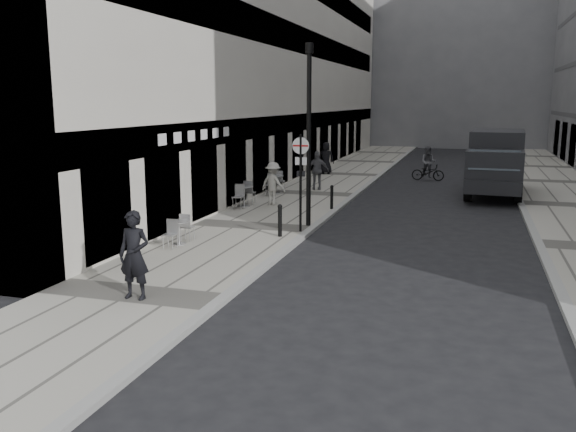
% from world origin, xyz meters
% --- Properties ---
extents(ground, '(120.00, 120.00, 0.00)m').
position_xyz_m(ground, '(0.00, 0.00, 0.00)').
color(ground, black).
rests_on(ground, ground).
extents(sidewalk, '(4.00, 60.00, 0.12)m').
position_xyz_m(sidewalk, '(-2.00, 18.00, 0.06)').
color(sidewalk, '#9E998E').
rests_on(sidewalk, ground).
extents(far_sidewalk, '(4.00, 60.00, 0.12)m').
position_xyz_m(far_sidewalk, '(9.00, 18.00, 0.06)').
color(far_sidewalk, '#9E998E').
rests_on(far_sidewalk, ground).
extents(building_left, '(4.00, 45.00, 18.00)m').
position_xyz_m(building_left, '(-6.00, 24.50, 9.00)').
color(building_left, beige).
rests_on(building_left, ground).
extents(building_far, '(24.00, 16.00, 22.00)m').
position_xyz_m(building_far, '(1.50, 56.00, 11.00)').
color(building_far, slate).
rests_on(building_far, ground).
extents(walking_man, '(0.69, 0.45, 1.89)m').
position_xyz_m(walking_man, '(-1.72, 2.41, 1.06)').
color(walking_man, black).
rests_on(walking_man, sidewalk).
extents(sign_post, '(0.53, 0.10, 3.10)m').
position_xyz_m(sign_post, '(-0.20, 9.93, 2.11)').
color(sign_post, black).
rests_on(sign_post, sidewalk).
extents(lamppost, '(0.27, 0.27, 5.95)m').
position_xyz_m(lamppost, '(-0.20, 10.90, 3.43)').
color(lamppost, black).
rests_on(lamppost, sidewalk).
extents(bollard_near, '(0.13, 0.13, 0.94)m').
position_xyz_m(bollard_near, '(-0.60, 9.00, 0.59)').
color(bollard_near, black).
rests_on(bollard_near, sidewalk).
extents(bollard_far, '(0.12, 0.12, 0.86)m').
position_xyz_m(bollard_far, '(-0.15, 14.23, 0.55)').
color(bollard_far, black).
rests_on(bollard_far, sidewalk).
extents(panel_van, '(2.62, 6.30, 2.91)m').
position_xyz_m(panel_van, '(6.01, 20.41, 1.64)').
color(panel_van, black).
rests_on(panel_van, ground).
extents(cyclist, '(1.75, 0.71, 1.85)m').
position_xyz_m(cyclist, '(2.74, 24.94, 0.72)').
color(cyclist, black).
rests_on(cyclist, ground).
extents(pedestrian_a, '(1.15, 0.78, 1.82)m').
position_xyz_m(pedestrian_a, '(-1.93, 19.03, 1.03)').
color(pedestrian_a, '#57575C').
rests_on(pedestrian_a, sidewalk).
extents(pedestrian_b, '(1.25, 0.96, 1.72)m').
position_xyz_m(pedestrian_b, '(-2.62, 14.50, 0.98)').
color(pedestrian_b, '#B3AFA5').
rests_on(pedestrian_b, sidewalk).
extents(pedestrian_c, '(0.94, 0.66, 1.81)m').
position_xyz_m(pedestrian_c, '(-3.02, 25.43, 1.02)').
color(pedestrian_c, black).
rests_on(pedestrian_c, sidewalk).
extents(cafe_table_near, '(0.64, 1.44, 0.82)m').
position_xyz_m(cafe_table_near, '(-3.10, 7.14, 0.54)').
color(cafe_table_near, silver).
rests_on(cafe_table_near, sidewalk).
extents(cafe_table_mid, '(0.75, 1.70, 0.97)m').
position_xyz_m(cafe_table_mid, '(-3.46, 17.37, 0.61)').
color(cafe_table_mid, silver).
rests_on(cafe_table_mid, sidewalk).
extents(cafe_table_far, '(0.74, 1.66, 0.95)m').
position_xyz_m(cafe_table_far, '(-3.60, 13.79, 0.60)').
color(cafe_table_far, '#B9B9BB').
rests_on(cafe_table_far, sidewalk).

